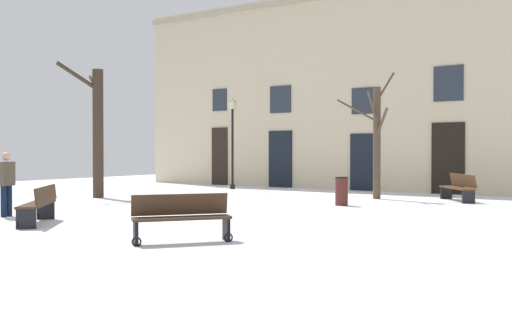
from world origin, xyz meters
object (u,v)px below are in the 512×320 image
at_px(litter_bin, 342,191).
at_px(person_crossing_plaza, 6,181).
at_px(bench_near_lamp, 181,217).
at_px(bench_near_center_tree, 39,204).
at_px(bench_facing_shops, 459,187).
at_px(tree_center, 97,129).
at_px(streetlamp, 232,134).
at_px(tree_foreground, 377,138).

height_order(litter_bin, person_crossing_plaza, person_crossing_plaza).
xyz_separation_m(bench_near_lamp, bench_near_center_tree, (-4.42, 0.29, -0.01)).
bearing_deg(bench_near_lamp, bench_facing_shops, 29.77).
bearing_deg(tree_center, streetlamp, 78.44).
distance_m(streetlamp, litter_bin, 8.51).
distance_m(streetlamp, bench_near_lamp, 14.67).
xyz_separation_m(tree_center, bench_near_lamp, (8.99, -6.04, -1.94)).
xyz_separation_m(bench_near_center_tree, bench_facing_shops, (6.34, 11.22, 0.01)).
height_order(streetlamp, bench_facing_shops, streetlamp).
relative_size(streetlamp, bench_facing_shops, 2.15).
bearing_deg(bench_near_lamp, streetlamp, 71.23).
bearing_deg(tree_foreground, tree_center, -149.85).
height_order(streetlamp, person_crossing_plaza, streetlamp).
bearing_deg(litter_bin, person_crossing_plaza, -127.92).
relative_size(tree_foreground, streetlamp, 1.15).
bearing_deg(bench_facing_shops, tree_center, -100.80).
bearing_deg(tree_foreground, bench_near_lamp, -86.60).
relative_size(bench_near_lamp, bench_near_center_tree, 0.94).
relative_size(tree_center, bench_facing_shops, 2.63).
distance_m(streetlamp, bench_near_center_tree, 12.64).
relative_size(tree_center, person_crossing_plaza, 2.91).
distance_m(bench_near_lamp, person_crossing_plaza, 6.36).
bearing_deg(bench_facing_shops, bench_near_lamp, -46.90).
height_order(bench_near_lamp, bench_facing_shops, bench_facing_shops).
bearing_deg(streetlamp, person_crossing_plaza, -83.14).
relative_size(bench_near_center_tree, person_crossing_plaza, 1.08).
bearing_deg(tree_foreground, litter_bin, -89.41).
bearing_deg(tree_center, person_crossing_plaza, -63.13).
xyz_separation_m(bench_near_lamp, bench_facing_shops, (1.92, 11.51, -0.00)).
bearing_deg(bench_near_center_tree, bench_near_lamp, 46.01).
distance_m(litter_bin, person_crossing_plaza, 9.27).
bearing_deg(bench_near_lamp, tree_foreground, 42.65).
relative_size(tree_foreground, bench_near_center_tree, 2.53).
distance_m(tree_center, person_crossing_plaza, 6.13).
distance_m(tree_center, streetlamp, 6.44).
bearing_deg(streetlamp, bench_near_lamp, -58.02).
distance_m(bench_facing_shops, person_crossing_plaza, 13.56).
bearing_deg(streetlamp, bench_near_center_tree, -74.74).
xyz_separation_m(tree_center, bench_near_center_tree, (4.58, -5.75, -1.95)).
xyz_separation_m(tree_center, streetlamp, (1.29, 6.31, -0.05)).
bearing_deg(litter_bin, tree_foreground, 90.59).
distance_m(bench_near_center_tree, bench_facing_shops, 12.89).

